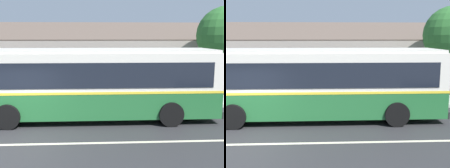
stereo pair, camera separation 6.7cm
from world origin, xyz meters
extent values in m
plane|color=#2D2D30|center=(0.00, 0.00, 0.00)|extent=(300.00, 300.00, 0.00)
cube|color=#ADAAA3|center=(0.00, 6.00, 0.07)|extent=(60.00, 3.00, 0.15)
cube|color=beige|center=(0.00, 0.00, 0.00)|extent=(60.00, 0.16, 0.01)
cube|color=gray|center=(-1.02, 13.35, 1.65)|extent=(27.44, 8.37, 3.30)
cube|color=brown|center=(-1.02, 11.26, 3.94)|extent=(28.04, 4.23, 1.44)
cube|color=brown|center=(-1.02, 15.45, 3.94)|extent=(28.04, 4.23, 1.44)
cube|color=black|center=(8.59, 9.14, 1.81)|extent=(1.10, 0.06, 1.30)
cube|color=#4C3323|center=(3.10, 9.14, 1.05)|extent=(1.00, 0.06, 2.10)
cube|color=#236633|center=(2.40, 2.90, 0.81)|extent=(11.07, 2.54, 1.07)
cube|color=yellow|center=(2.40, 2.90, 1.39)|extent=(11.09, 2.56, 0.10)
cube|color=silver|center=(2.40, 2.90, 2.19)|extent=(11.07, 2.54, 1.50)
cube|color=silver|center=(2.40, 2.90, 3.00)|extent=(10.85, 2.41, 0.12)
cube|color=black|center=(2.40, 4.16, 2.09)|extent=(10.18, 0.06, 1.00)
cube|color=black|center=(2.41, 1.64, 2.09)|extent=(10.18, 0.06, 1.00)
cube|color=black|center=(7.95, 2.92, 2.09)|extent=(0.05, 2.20, 1.00)
cube|color=black|center=(7.95, 2.92, 2.80)|extent=(0.05, 1.75, 0.24)
cube|color=black|center=(7.97, 2.92, 0.40)|extent=(0.09, 2.50, 0.28)
cube|color=#192D99|center=(1.02, 4.17, 0.81)|extent=(3.10, 0.04, 0.75)
cube|color=black|center=(6.71, 4.18, 1.43)|extent=(0.90, 0.03, 2.32)
cylinder|color=black|center=(5.83, 4.16, 0.50)|extent=(1.00, 0.28, 1.00)
cylinder|color=black|center=(5.84, 1.66, 0.50)|extent=(1.00, 0.28, 1.00)
cylinder|color=black|center=(-0.64, 4.14, 0.50)|extent=(1.00, 0.28, 1.00)
cylinder|color=black|center=(-0.63, 1.64, 0.50)|extent=(1.00, 0.28, 1.00)
cube|color=#4C4C4C|center=(-1.64, 5.98, 0.60)|extent=(1.68, 0.10, 0.04)
cube|color=#4C4C4C|center=(-1.64, 5.84, 0.60)|extent=(1.68, 0.10, 0.04)
cube|color=#4C4C4C|center=(-1.64, 5.69, 0.60)|extent=(1.68, 0.10, 0.04)
cube|color=#4C4C4C|center=(-1.64, 5.57, 0.90)|extent=(1.68, 0.04, 0.10)
cube|color=#4C4C4C|center=(-1.64, 5.57, 1.04)|extent=(1.68, 0.04, 0.10)
cube|color=black|center=(-0.97, 5.84, 0.38)|extent=(0.08, 0.43, 0.45)
cube|color=black|center=(-2.31, 5.84, 0.38)|extent=(0.08, 0.43, 0.45)
cylinder|color=#4C3828|center=(10.34, 6.98, 1.29)|extent=(0.32, 0.32, 2.58)
cylinder|color=gray|center=(8.84, 5.00, 1.35)|extent=(0.07, 0.07, 2.40)
cube|color=#1959A5|center=(8.84, 4.98, 2.30)|extent=(0.36, 0.03, 0.48)
camera|label=1|loc=(2.86, -9.11, 3.61)|focal=45.00mm
camera|label=2|loc=(2.93, -9.11, 3.61)|focal=45.00mm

